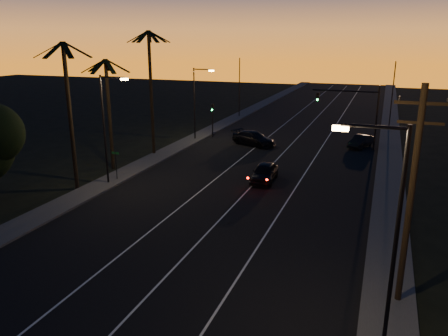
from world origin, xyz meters
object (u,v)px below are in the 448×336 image
at_px(utility_pole, 411,194).
at_px(cross_car, 254,138).
at_px(signal_mast, 355,105).
at_px(lead_car, 264,172).
at_px(right_car, 361,141).

relative_size(utility_pole, cross_car, 1.72).
distance_m(signal_mast, lead_car, 16.43).
bearing_deg(right_car, signal_mast, -139.71).
xyz_separation_m(utility_pole, signal_mast, (-4.46, 29.99, -0.53)).
distance_m(lead_car, right_car, 17.01).
distance_m(lead_car, cross_car, 13.25).
distance_m(signal_mast, right_car, 4.27).
bearing_deg(lead_car, cross_car, 110.41).
bearing_deg(cross_car, signal_mast, 12.40).
xyz_separation_m(right_car, cross_car, (-11.56, -3.12, 0.11)).
distance_m(utility_pole, signal_mast, 30.33).
height_order(utility_pole, signal_mast, utility_pole).
bearing_deg(lead_car, utility_pole, -55.46).
relative_size(signal_mast, lead_car, 1.37).
height_order(utility_pole, lead_car, utility_pole).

